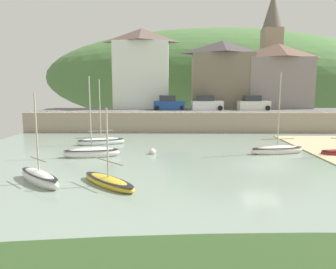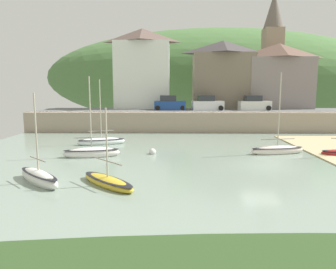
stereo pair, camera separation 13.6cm
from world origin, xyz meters
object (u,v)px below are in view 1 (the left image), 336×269
Objects in this scene: church_with_spire at (271,48)px; sailboat_blue_trim at (101,141)px; sailboat_tall_mast at (277,150)px; waterfront_building_left at (142,68)px; dinghy_open_wooden at (108,181)px; waterfront_building_centre at (222,74)px; parked_car_by_wall at (207,104)px; mooring_buoy at (152,152)px; sailboat_nearest_shore at (92,153)px; rowboat_small_beached at (39,178)px; parked_car_near_slipway at (169,104)px; parked_car_end_of_row at (253,104)px; waterfront_building_right at (277,76)px.

sailboat_blue_trim is (-22.20, -21.18, -11.13)m from church_with_spire.
sailboat_tall_mast is (-6.89, -25.28, -11.11)m from church_with_spire.
waterfront_building_left is 31.01m from dinghy_open_wooden.
waterfront_building_centre reaches higher than parked_car_by_wall.
mooring_buoy is (-6.21, -17.08, -3.04)m from parked_car_by_wall.
sailboat_nearest_shore reaches higher than rowboat_small_beached.
dinghy_open_wooden is 7.82× the size of mooring_buoy.
parked_car_near_slipway is at bearing -149.40° from waterfront_building_centre.
parked_car_near_slipway is at bearing 60.76° from sailboat_nearest_shore.
waterfront_building_left reaches higher than sailboat_tall_mast.
parked_car_by_wall is at bearing 91.25° from sailboat_tall_mast.
dinghy_open_wooden is 26.90m from parked_car_by_wall.
parked_car_end_of_row is at bearing 1.86° from parked_car_near_slipway.
sailboat_tall_mast reaches higher than parked_car_near_slipway.
waterfront_building_right is at bearing 42.01° from parked_car_end_of_row.
dinghy_open_wooden is 8.60m from mooring_buoy.
church_with_spire reaches higher than parked_car_by_wall.
waterfront_building_right is 16.71m from parked_car_near_slipway.
parked_car_by_wall is at bearing -157.06° from waterfront_building_right.
rowboat_small_beached is 31.18m from parked_car_end_of_row.
waterfront_building_left reaches higher than parked_car_near_slipway.
sailboat_tall_mast is 17.18m from parked_car_end_of_row.
waterfront_building_right reaches higher than rowboat_small_beached.
dinghy_open_wooden is 0.69× the size of sailboat_nearest_shore.
sailboat_nearest_shore is 25.10m from parked_car_end_of_row.
sailboat_blue_trim is at bearing 130.39° from rowboat_small_beached.
waterfront_building_right is 5.90m from church_with_spire.
sailboat_blue_trim is (-13.98, -17.18, -7.00)m from waterfront_building_centre.
waterfront_building_left is at bearing -180.00° from waterfront_building_right.
sailboat_blue_trim is 1.43× the size of dinghy_open_wooden.
waterfront_building_centre is 6.62m from parked_car_by_wall.
dinghy_open_wooden is at bearing -109.74° from waterfront_building_centre.
parked_car_by_wall is (-2.63, -4.50, -4.08)m from waterfront_building_centre.
waterfront_building_centre is 33.77m from rowboat_small_beached.
rowboat_small_beached is at bearing -126.24° from mooring_buoy.
church_with_spire is at bearing 56.31° from mooring_buoy.
sailboat_blue_trim is 12.43m from rowboat_small_beached.
waterfront_building_left is 26.11m from sailboat_tall_mast.
parked_car_end_of_row is (-4.42, -4.50, -3.88)m from waterfront_building_right.
parked_car_end_of_row is (17.08, 18.16, 2.88)m from sailboat_nearest_shore.
church_with_spire is 19.75m from parked_car_near_slipway.
waterfront_building_left is 11.20m from parked_car_by_wall.
church_with_spire is 4.10× the size of parked_car_by_wall.
sailboat_nearest_shore reaches higher than parked_car_near_slipway.
sailboat_tall_mast is at bearing -107.43° from waterfront_building_right.
waterfront_building_right is at bearing 52.03° from mooring_buoy.
mooring_buoy is (-17.05, -25.58, -11.25)m from church_with_spire.
church_with_spire is 42.15m from rowboat_small_beached.
parked_car_by_wall is (12.08, 25.09, 2.89)m from rowboat_small_beached.
waterfront_building_left is 1.18× the size of waterfront_building_centre.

